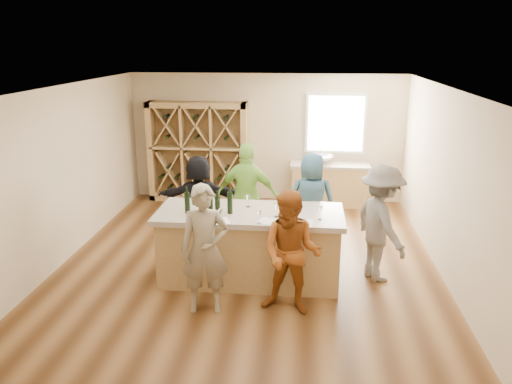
# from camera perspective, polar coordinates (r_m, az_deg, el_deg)

# --- Properties ---
(floor) EXTENTS (6.00, 7.00, 0.10)m
(floor) POSITION_cam_1_polar(r_m,az_deg,el_deg) (8.22, -0.84, -8.42)
(floor) COLOR brown
(floor) RESTS_ON ground
(ceiling) EXTENTS (6.00, 7.00, 0.10)m
(ceiling) POSITION_cam_1_polar(r_m,az_deg,el_deg) (7.45, -0.94, 12.17)
(ceiling) COLOR white
(ceiling) RESTS_ON ground
(wall_back) EXTENTS (6.00, 0.10, 2.80)m
(wall_back) POSITION_cam_1_polar(r_m,az_deg,el_deg) (11.15, 1.22, 6.24)
(wall_back) COLOR beige
(wall_back) RESTS_ON ground
(wall_front) EXTENTS (6.00, 0.10, 2.80)m
(wall_front) POSITION_cam_1_polar(r_m,az_deg,el_deg) (4.43, -6.28, -10.98)
(wall_front) COLOR beige
(wall_front) RESTS_ON ground
(wall_left) EXTENTS (0.10, 7.00, 2.80)m
(wall_left) POSITION_cam_1_polar(r_m,az_deg,el_deg) (8.60, -21.52, 1.82)
(wall_left) COLOR beige
(wall_left) RESTS_ON ground
(wall_right) EXTENTS (0.10, 7.00, 2.80)m
(wall_right) POSITION_cam_1_polar(r_m,az_deg,el_deg) (7.97, 21.47, 0.68)
(wall_right) COLOR beige
(wall_right) RESTS_ON ground
(window_frame) EXTENTS (1.30, 0.06, 1.30)m
(window_frame) POSITION_cam_1_polar(r_m,az_deg,el_deg) (11.00, 9.09, 7.74)
(window_frame) COLOR white
(window_frame) RESTS_ON wall_back
(window_pane) EXTENTS (1.18, 0.01, 1.18)m
(window_pane) POSITION_cam_1_polar(r_m,az_deg,el_deg) (10.96, 9.10, 7.71)
(window_pane) COLOR white
(window_pane) RESTS_ON wall_back
(wine_rack) EXTENTS (2.20, 0.45, 2.20)m
(wine_rack) POSITION_cam_1_polar(r_m,az_deg,el_deg) (11.16, -6.63, 4.57)
(wine_rack) COLOR tan
(wine_rack) RESTS_ON floor
(back_counter_base) EXTENTS (1.60, 0.58, 0.86)m
(back_counter_base) POSITION_cam_1_polar(r_m,az_deg,el_deg) (11.02, 8.32, 0.74)
(back_counter_base) COLOR tan
(back_counter_base) RESTS_ON floor
(back_counter_top) EXTENTS (1.70, 0.62, 0.06)m
(back_counter_top) POSITION_cam_1_polar(r_m,az_deg,el_deg) (10.90, 8.43, 3.06)
(back_counter_top) COLOR #AC9E8C
(back_counter_top) RESTS_ON back_counter_base
(sink) EXTENTS (0.54, 0.54, 0.19)m
(sink) POSITION_cam_1_polar(r_m,az_deg,el_deg) (10.86, 7.40, 3.73)
(sink) COLOR silver
(sink) RESTS_ON back_counter_top
(faucet) EXTENTS (0.02, 0.02, 0.30)m
(faucet) POSITION_cam_1_polar(r_m,az_deg,el_deg) (11.02, 7.39, 4.23)
(faucet) COLOR silver
(faucet) RESTS_ON back_counter_top
(tasting_counter_base) EXTENTS (2.60, 1.00, 1.00)m
(tasting_counter_base) POSITION_cam_1_polar(r_m,az_deg,el_deg) (7.48, -0.69, -6.44)
(tasting_counter_base) COLOR tan
(tasting_counter_base) RESTS_ON floor
(tasting_counter_top) EXTENTS (2.72, 1.12, 0.08)m
(tasting_counter_top) POSITION_cam_1_polar(r_m,az_deg,el_deg) (7.29, -0.71, -2.54)
(tasting_counter_top) COLOR #AC9E8C
(tasting_counter_top) RESTS_ON tasting_counter_base
(wine_bottle_a) EXTENTS (0.08, 0.08, 0.31)m
(wine_bottle_a) POSITION_cam_1_polar(r_m,az_deg,el_deg) (7.22, -7.86, -1.23)
(wine_bottle_a) COLOR black
(wine_bottle_a) RESTS_ON tasting_counter_top
(wine_bottle_b) EXTENTS (0.09, 0.09, 0.29)m
(wine_bottle_b) POSITION_cam_1_polar(r_m,az_deg,el_deg) (7.14, -6.29, -1.49)
(wine_bottle_b) COLOR black
(wine_bottle_b) RESTS_ON tasting_counter_top
(wine_bottle_c) EXTENTS (0.09, 0.09, 0.29)m
(wine_bottle_c) POSITION_cam_1_polar(r_m,az_deg,el_deg) (7.22, -5.21, -1.25)
(wine_bottle_c) COLOR black
(wine_bottle_c) RESTS_ON tasting_counter_top
(wine_bottle_d) EXTENTS (0.08, 0.08, 0.30)m
(wine_bottle_d) POSITION_cam_1_polar(r_m,az_deg,el_deg) (7.04, -4.41, -1.66)
(wine_bottle_d) COLOR black
(wine_bottle_d) RESTS_ON tasting_counter_top
(wine_bottle_e) EXTENTS (0.08, 0.08, 0.32)m
(wine_bottle_e) POSITION_cam_1_polar(r_m,az_deg,el_deg) (7.16, -3.00, -1.24)
(wine_bottle_e) COLOR black
(wine_bottle_e) RESTS_ON tasting_counter_top
(wine_glass_a) EXTENTS (0.07, 0.07, 0.18)m
(wine_glass_a) POSITION_cam_1_polar(r_m,az_deg,el_deg) (6.86, -4.07, -2.68)
(wine_glass_a) COLOR white
(wine_glass_a) RESTS_ON tasting_counter_top
(wine_glass_b) EXTENTS (0.08, 0.08, 0.17)m
(wine_glass_b) POSITION_cam_1_polar(r_m,az_deg,el_deg) (6.78, 0.36, -2.91)
(wine_glass_b) COLOR white
(wine_glass_b) RESTS_ON tasting_counter_top
(wine_glass_c) EXTENTS (0.10, 0.10, 0.20)m
(wine_glass_c) POSITION_cam_1_polar(r_m,az_deg,el_deg) (6.75, 4.28, -2.94)
(wine_glass_c) COLOR white
(wine_glass_c) RESTS_ON tasting_counter_top
(wine_glass_d) EXTENTS (0.08, 0.08, 0.20)m
(wine_glass_d) POSITION_cam_1_polar(r_m,az_deg,el_deg) (7.03, 2.34, -2.09)
(wine_glass_d) COLOR white
(wine_glass_d) RESTS_ON tasting_counter_top
(wine_glass_e) EXTENTS (0.09, 0.09, 0.20)m
(wine_glass_e) POSITION_cam_1_polar(r_m,az_deg,el_deg) (6.96, 7.34, -2.40)
(wine_glass_e) COLOR white
(wine_glass_e) RESTS_ON tasting_counter_top
(tasting_menu_a) EXTENTS (0.30, 0.35, 0.00)m
(tasting_menu_a) POSITION_cam_1_polar(r_m,az_deg,el_deg) (6.91, -4.00, -3.32)
(tasting_menu_a) COLOR white
(tasting_menu_a) RESTS_ON tasting_counter_top
(tasting_menu_b) EXTENTS (0.27, 0.31, 0.00)m
(tasting_menu_b) POSITION_cam_1_polar(r_m,az_deg,el_deg) (6.90, 1.11, -3.31)
(tasting_menu_b) COLOR white
(tasting_menu_b) RESTS_ON tasting_counter_top
(tasting_menu_c) EXTENTS (0.25, 0.33, 0.00)m
(tasting_menu_c) POSITION_cam_1_polar(r_m,az_deg,el_deg) (6.85, 5.55, -3.55)
(tasting_menu_c) COLOR white
(tasting_menu_c) RESTS_ON tasting_counter_top
(person_near_left) EXTENTS (0.70, 0.56, 1.74)m
(person_near_left) POSITION_cam_1_polar(r_m,az_deg,el_deg) (6.54, -5.87, -6.55)
(person_near_left) COLOR gray
(person_near_left) RESTS_ON floor
(person_near_right) EXTENTS (0.88, 0.60, 1.67)m
(person_near_right) POSITION_cam_1_polar(r_m,az_deg,el_deg) (6.50, 4.08, -7.02)
(person_near_right) COLOR #994C19
(person_near_right) RESTS_ON floor
(person_server) EXTENTS (0.94, 1.26, 1.77)m
(person_server) POSITION_cam_1_polar(r_m,az_deg,el_deg) (7.58, 14.06, -3.52)
(person_server) COLOR slate
(person_server) RESTS_ON floor
(person_far_mid) EXTENTS (1.15, 0.72, 1.83)m
(person_far_mid) POSITION_cam_1_polar(r_m,az_deg,el_deg) (8.56, -0.94, -0.42)
(person_far_mid) COLOR #8CC64C
(person_far_mid) RESTS_ON floor
(person_far_right) EXTENTS (0.84, 0.57, 1.67)m
(person_far_right) POSITION_cam_1_polar(r_m,az_deg,el_deg) (8.59, 6.35, -1.01)
(person_far_right) COLOR #335972
(person_far_right) RESTS_ON floor
(person_far_left) EXTENTS (1.53, 0.74, 1.59)m
(person_far_left) POSITION_cam_1_polar(r_m,az_deg,el_deg) (8.84, -6.51, -0.80)
(person_far_left) COLOR black
(person_far_left) RESTS_ON floor
(wine_glass_f) EXTENTS (0.07, 0.07, 0.18)m
(wine_glass_f) POSITION_cam_1_polar(r_m,az_deg,el_deg) (7.44, -0.92, -1.07)
(wine_glass_f) COLOR white
(wine_glass_f) RESTS_ON tasting_counter_top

